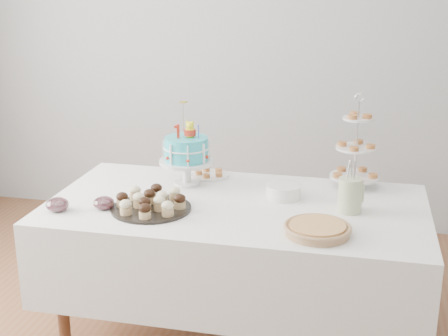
% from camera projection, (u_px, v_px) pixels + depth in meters
% --- Properties ---
extents(walls, '(5.04, 4.04, 2.70)m').
position_uv_depth(walls, '(223.00, 103.00, 2.73)').
color(walls, '#ABADB0').
rests_on(walls, floor).
extents(table, '(1.92, 1.02, 0.77)m').
position_uv_depth(table, '(236.00, 244.00, 3.25)').
color(table, white).
rests_on(table, floor).
extents(birthday_cake, '(0.30, 0.30, 0.46)m').
position_uv_depth(birthday_cake, '(187.00, 163.00, 3.42)').
color(birthday_cake, white).
rests_on(birthday_cake, table).
extents(cupcake_tray, '(0.40, 0.40, 0.09)m').
position_uv_depth(cupcake_tray, '(151.00, 201.00, 3.08)').
color(cupcake_tray, black).
rests_on(cupcake_tray, table).
extents(pie, '(0.31, 0.31, 0.05)m').
position_uv_depth(pie, '(317.00, 229.00, 2.79)').
color(pie, '#A58359').
rests_on(pie, table).
extents(tiered_stand, '(0.27, 0.27, 0.52)m').
position_uv_depth(tiered_stand, '(356.00, 148.00, 3.37)').
color(tiered_stand, silver).
rests_on(tiered_stand, table).
extents(plate_stack, '(0.18, 0.18, 0.07)m').
position_uv_depth(plate_stack, '(283.00, 191.00, 3.25)').
color(plate_stack, white).
rests_on(plate_stack, table).
extents(pastry_plate, '(0.22, 0.22, 0.03)m').
position_uv_depth(pastry_plate, '(210.00, 174.00, 3.60)').
color(pastry_plate, white).
rests_on(pastry_plate, table).
extents(jam_bowl_a, '(0.11, 0.11, 0.07)m').
position_uv_depth(jam_bowl_a, '(57.00, 205.00, 3.07)').
color(jam_bowl_a, silver).
rests_on(jam_bowl_a, table).
extents(jam_bowl_b, '(0.11, 0.11, 0.06)m').
position_uv_depth(jam_bowl_b, '(104.00, 203.00, 3.10)').
color(jam_bowl_b, silver).
rests_on(jam_bowl_b, table).
extents(utensil_pitcher, '(0.13, 0.12, 0.26)m').
position_uv_depth(utensil_pitcher, '(350.00, 194.00, 3.04)').
color(utensil_pitcher, beige).
rests_on(utensil_pitcher, table).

